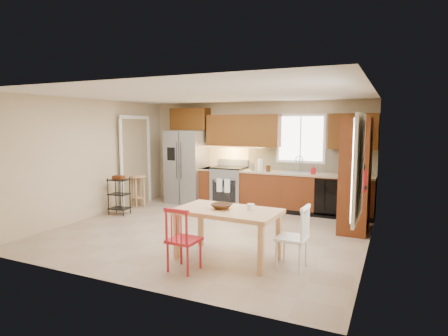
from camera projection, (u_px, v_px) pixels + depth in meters
floor at (208, 232)px, 6.92m from camera, size 5.50×5.50×0.00m
ceiling at (208, 95)px, 6.63m from camera, size 5.50×5.00×0.02m
wall_back at (255, 154)px, 9.03m from camera, size 5.50×0.02×2.50m
wall_front at (113, 185)px, 4.52m from camera, size 5.50×0.02×2.50m
wall_left at (93, 159)px, 7.92m from camera, size 0.02×5.00×2.50m
wall_right at (370, 173)px, 5.63m from camera, size 0.02×5.00×2.50m
refrigerator at (187, 167)px, 9.44m from camera, size 0.92×0.75×1.82m
range_stove at (229, 187)px, 9.07m from camera, size 0.76×0.63×0.92m
base_cabinet_narrow at (209, 186)px, 9.31m from camera, size 0.30×0.60×0.90m
base_cabinet_run at (305, 193)px, 8.31m from camera, size 2.92×0.60×0.90m
dishwasher at (329, 198)px, 7.82m from camera, size 0.60×0.02×0.78m
backsplash at (309, 160)px, 8.49m from camera, size 2.92×0.03×0.55m
upper_over_fridge at (190, 119)px, 9.48m from camera, size 1.00×0.35×0.55m
upper_left_block at (243, 131)px, 8.91m from camera, size 1.80×0.35×0.75m
upper_right_block at (354, 131)px, 7.86m from camera, size 1.00×0.35×0.75m
window_back at (301, 139)px, 8.50m from camera, size 1.12×0.04×1.12m
sink at (297, 174)px, 8.34m from camera, size 0.62×0.46×0.16m
undercab_glow at (231, 147)px, 9.06m from camera, size 1.60×0.30×0.01m
soap_bottle at (313, 170)px, 8.08m from camera, size 0.09×0.09×0.19m
paper_towel at (260, 165)px, 8.63m from camera, size 0.12×0.12×0.28m
canister_steel at (252, 167)px, 8.72m from camera, size 0.11×0.11×0.18m
canister_wood at (268, 168)px, 8.53m from camera, size 0.10×0.10×0.14m
pantry at (356, 175)px, 6.87m from camera, size 0.50×0.95×2.10m
fire_extinguisher at (362, 181)px, 5.83m from camera, size 0.12×0.12×0.36m
window_right at (359, 167)px, 4.60m from camera, size 0.04×1.02×1.32m
doorway at (135, 162)px, 9.08m from camera, size 0.04×0.95×2.10m
dining_table at (227, 235)px, 5.49m from camera, size 1.54×0.92×0.73m
chair_red at (184, 239)px, 5.05m from camera, size 0.43×0.43×0.88m
chair_white at (292, 237)px, 5.13m from camera, size 0.43×0.43×0.88m
table_bowl at (222, 209)px, 5.49m from camera, size 0.32×0.32×0.07m
table_jar at (251, 209)px, 5.40m from camera, size 0.11×0.11×0.12m
bar_stool at (139, 191)px, 9.00m from camera, size 0.42×0.42×0.75m
utility_cart at (119, 196)px, 8.19m from camera, size 0.44×0.36×0.82m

